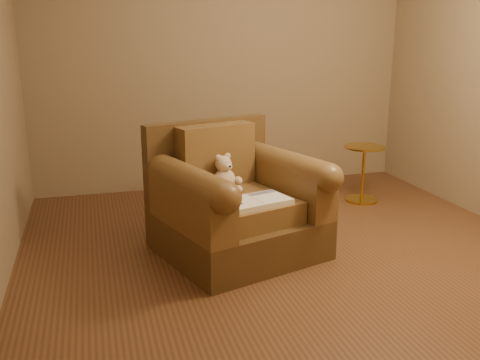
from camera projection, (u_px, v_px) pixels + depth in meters
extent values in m
plane|color=brown|center=(289.00, 252.00, 4.09)|extent=(4.00, 4.00, 0.00)
cube|color=#8C7456|center=(224.00, 60.00, 5.59)|extent=(4.00, 0.02, 2.70)
cube|color=#51371B|center=(238.00, 234.00, 4.06)|extent=(1.33, 1.29, 0.30)
cube|color=#51371B|center=(207.00, 161.00, 4.29)|extent=(1.05, 0.42, 0.66)
cube|color=brown|center=(242.00, 207.00, 3.95)|extent=(0.82, 0.90, 0.16)
cube|color=brown|center=(216.00, 155.00, 4.16)|extent=(0.64, 0.35, 0.48)
cube|color=brown|center=(191.00, 205.00, 3.70)|extent=(0.48, 0.93, 0.34)
cube|color=brown|center=(288.00, 186.00, 4.15)|extent=(0.48, 0.93, 0.34)
cylinder|color=brown|center=(190.00, 181.00, 3.65)|extent=(0.48, 0.93, 0.21)
cylinder|color=brown|center=(288.00, 165.00, 4.11)|extent=(0.48, 0.93, 0.21)
ellipsoid|color=beige|center=(224.00, 180.00, 4.06)|extent=(0.17, 0.15, 0.18)
sphere|color=beige|center=(223.00, 164.00, 4.03)|extent=(0.12, 0.12, 0.12)
ellipsoid|color=beige|center=(218.00, 158.00, 4.00)|extent=(0.05, 0.03, 0.05)
ellipsoid|color=beige|center=(227.00, 156.00, 4.05)|extent=(0.05, 0.03, 0.05)
ellipsoid|color=beige|center=(228.00, 167.00, 3.99)|extent=(0.06, 0.04, 0.05)
sphere|color=black|center=(230.00, 166.00, 3.98)|extent=(0.02, 0.02, 0.02)
ellipsoid|color=beige|center=(222.00, 184.00, 3.96)|extent=(0.06, 0.11, 0.06)
ellipsoid|color=beige|center=(238.00, 180.00, 4.06)|extent=(0.06, 0.11, 0.06)
ellipsoid|color=beige|center=(228.00, 191.00, 3.97)|extent=(0.07, 0.11, 0.06)
ellipsoid|color=beige|center=(238.00, 189.00, 4.02)|extent=(0.07, 0.11, 0.06)
cube|color=beige|center=(256.00, 202.00, 3.76)|extent=(0.53, 0.40, 0.03)
cube|color=white|center=(242.00, 202.00, 3.69)|extent=(0.30, 0.33, 0.00)
cube|color=white|center=(270.00, 197.00, 3.81)|extent=(0.30, 0.33, 0.00)
cube|color=beige|center=(256.00, 199.00, 3.75)|extent=(0.09, 0.27, 0.00)
cube|color=#0F1638|center=(235.00, 203.00, 3.67)|extent=(0.10, 0.12, 0.00)
cube|color=slate|center=(262.00, 193.00, 3.89)|extent=(0.22, 0.11, 0.00)
cylinder|color=gold|center=(361.00, 200.00, 5.35)|extent=(0.32, 0.32, 0.02)
cylinder|color=gold|center=(363.00, 174.00, 5.28)|extent=(0.03, 0.03, 0.52)
cylinder|color=gold|center=(365.00, 147.00, 5.21)|extent=(0.40, 0.40, 0.02)
cylinder|color=gold|center=(365.00, 148.00, 5.21)|extent=(0.03, 0.03, 0.02)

